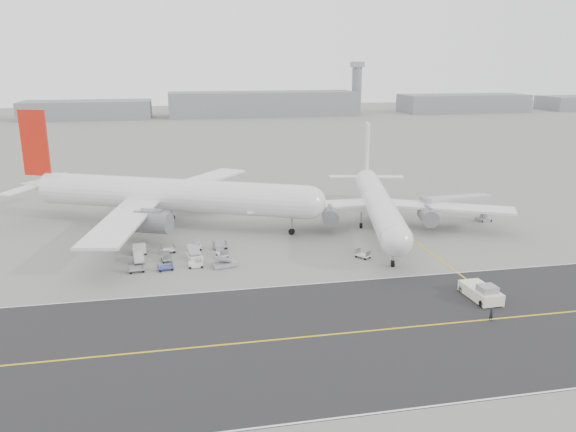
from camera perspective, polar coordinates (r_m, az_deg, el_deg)
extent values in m
plane|color=gray|center=(83.58, -2.53, -6.70)|extent=(700.00, 700.00, 0.00)
cube|color=#27272A|center=(68.51, 4.07, -11.96)|extent=(220.00, 32.00, 0.02)
cube|color=gold|center=(68.50, 4.07, -11.94)|extent=(220.00, 0.30, 0.01)
cube|color=silver|center=(82.41, 1.17, -7.00)|extent=(220.00, 0.25, 0.01)
cube|color=silver|center=(55.60, 8.59, -19.22)|extent=(220.00, 0.25, 0.01)
cube|color=gold|center=(96.77, 14.88, -4.07)|extent=(0.30, 40.00, 0.01)
cylinder|color=gray|center=(359.72, 6.98, 12.56)|extent=(6.00, 6.00, 28.00)
cube|color=#96979C|center=(359.30, 7.06, 15.03)|extent=(7.00, 7.00, 3.50)
cylinder|color=white|center=(111.57, -11.73, 2.14)|extent=(52.35, 28.42, 6.27)
sphere|color=white|center=(103.21, 2.19, 1.38)|extent=(6.14, 6.14, 6.14)
cone|color=white|center=(126.15, -23.67, 2.90)|extent=(12.05, 9.57, 5.64)
cube|color=red|center=(125.15, -24.35, 6.78)|extent=(5.67, 2.95, 13.34)
cube|color=white|center=(122.50, -25.57, 2.42)|extent=(6.89, 10.35, 0.25)
cube|color=white|center=(131.03, -22.62, 3.51)|extent=(6.89, 10.35, 0.25)
cube|color=white|center=(98.19, -16.43, -0.46)|extent=(12.05, 30.73, 0.45)
cube|color=white|center=(127.00, -9.16, 3.51)|extent=(23.92, 27.63, 0.45)
cylinder|color=slate|center=(101.73, -13.64, -0.63)|extent=(7.68, 6.31, 3.89)
cylinder|color=slate|center=(121.68, -8.88, 2.24)|extent=(7.68, 6.31, 3.89)
cylinder|color=black|center=(105.44, 0.38, -1.59)|extent=(1.28, 0.95, 1.18)
cylinder|color=black|center=(110.63, -13.32, -1.20)|extent=(1.28, 0.95, 1.18)
cylinder|color=black|center=(117.12, -11.70, -0.17)|extent=(1.28, 0.95, 1.18)
cylinder|color=gray|center=(104.97, 0.38, -0.73)|extent=(0.36, 0.36, 3.29)
cylinder|color=white|center=(107.90, 9.21, 1.16)|extent=(15.04, 44.43, 5.09)
sphere|color=white|center=(86.76, 11.00, -2.47)|extent=(4.99, 4.99, 4.99)
cone|color=white|center=(130.38, 7.96, 3.85)|extent=(6.43, 9.48, 4.58)
cube|color=white|center=(129.69, 8.05, 6.95)|extent=(1.59, 4.86, 10.84)
cube|color=white|center=(130.74, 5.97, 4.00)|extent=(8.47, 4.22, 0.25)
cube|color=white|center=(131.69, 9.86, 3.94)|extent=(8.47, 4.22, 0.25)
cube|color=white|center=(108.21, 2.06, 1.04)|extent=(24.46, 5.79, 0.45)
cube|color=white|center=(111.60, 15.97, 0.89)|extent=(24.17, 15.93, 0.45)
cylinder|color=slate|center=(106.54, 4.32, 0.07)|extent=(4.30, 5.99, 3.16)
cylinder|color=slate|center=(108.92, 14.04, -0.02)|extent=(4.30, 5.99, 3.16)
cylinder|color=black|center=(90.80, 10.59, -4.75)|extent=(0.74, 1.19, 1.10)
cylinder|color=black|center=(110.33, 7.43, -0.97)|extent=(0.74, 1.19, 1.10)
cylinder|color=black|center=(111.10, 10.56, -0.99)|extent=(0.74, 1.19, 1.10)
cylinder|color=gray|center=(90.35, 10.63, -3.96)|extent=(0.36, 0.36, 2.67)
cube|color=silver|center=(81.96, 18.98, -7.36)|extent=(3.50, 6.68, 1.47)
cube|color=#96979C|center=(80.43, 19.61, -7.01)|extent=(2.42, 2.22, 0.95)
cylinder|color=gray|center=(85.18, 17.50, -6.63)|extent=(0.31, 2.74, 0.17)
cylinder|color=black|center=(79.48, 19.10, -8.43)|extent=(0.47, 0.97, 0.95)
cylinder|color=black|center=(80.96, 20.74, -8.15)|extent=(0.47, 0.97, 0.95)
cylinder|color=black|center=(83.36, 17.22, -7.13)|extent=(0.47, 0.97, 0.95)
cylinder|color=black|center=(84.77, 18.81, -6.89)|extent=(0.47, 0.97, 0.95)
cylinder|color=gray|center=(120.91, 19.29, 0.39)|extent=(1.50, 1.50, 3.76)
cube|color=#96979C|center=(121.30, 19.23, -0.32)|extent=(2.57, 2.57, 0.66)
cube|color=#A6A7AB|center=(116.87, 16.70, 1.34)|extent=(14.21, 3.36, 2.44)
cube|color=#96979C|center=(113.59, 13.76, 1.16)|extent=(1.28, 3.06, 2.82)
cylinder|color=black|center=(122.70, 19.37, -0.18)|extent=(0.31, 0.58, 0.56)
imported|color=black|center=(75.75, 19.95, -9.42)|extent=(0.68, 0.50, 1.69)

